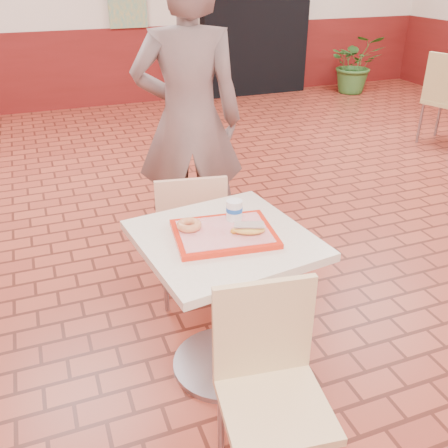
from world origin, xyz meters
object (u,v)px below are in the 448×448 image
object	(u,v)px
potted_plant	(356,64)
customer	(189,122)
chair_main_front	(270,380)
main_table	(224,283)
chair_main_back	(190,232)
long_john_donut	(248,229)
ring_donut	(189,225)
paper_cup	(234,210)
serving_tray	(224,234)
chair_second_left	(448,95)

from	to	relation	value
potted_plant	customer	bearing A→B (deg)	-135.81
chair_main_front	main_table	bearing A→B (deg)	93.89
chair_main_back	long_john_donut	world-z (taller)	chair_main_back
main_table	ring_donut	bearing A→B (deg)	151.15
customer	long_john_donut	world-z (taller)	customer
chair_main_front	paper_cup	bearing A→B (deg)	87.46
serving_tray	ring_donut	xyz separation A→B (m)	(-0.13, 0.07, 0.03)
serving_tray	customer	bearing A→B (deg)	80.10
ring_donut	long_john_donut	distance (m)	0.26
chair_main_back	long_john_donut	bearing A→B (deg)	105.53
main_table	customer	bearing A→B (deg)	80.10
main_table	chair_main_back	distance (m)	0.60
chair_main_front	chair_second_left	world-z (taller)	chair_second_left
chair_main_front	chair_second_left	size ratio (longest dim) A/B	0.85
main_table	chair_second_left	world-z (taller)	chair_second_left
serving_tray	chair_second_left	bearing A→B (deg)	34.23
main_table	chair_main_front	distance (m)	0.58
ring_donut	paper_cup	world-z (taller)	paper_cup
paper_cup	potted_plant	xyz separation A→B (m)	(3.83, 4.64, -0.39)
customer	chair_second_left	xyz separation A→B (m)	(3.21, 1.20, -0.38)
chair_main_back	long_john_donut	distance (m)	0.74
chair_main_back	chair_second_left	size ratio (longest dim) A/B	0.84
chair_main_back	ring_donut	world-z (taller)	chair_main_back
customer	ring_donut	bearing A→B (deg)	87.04
long_john_donut	potted_plant	size ratio (longest dim) A/B	0.19
chair_main_front	ring_donut	world-z (taller)	chair_main_front
chair_main_back	chair_second_left	world-z (taller)	chair_second_left
ring_donut	long_john_donut	xyz separation A→B (m)	(0.22, -0.13, 0.00)
ring_donut	potted_plant	distance (m)	6.17
main_table	customer	size ratio (longest dim) A/B	0.40
chair_main_back	chair_second_left	distance (m)	3.79
serving_tray	long_john_donut	world-z (taller)	long_john_donut
chair_main_front	long_john_donut	xyz separation A→B (m)	(0.13, 0.52, 0.33)
chair_main_back	potted_plant	bearing A→B (deg)	-123.21
chair_main_front	customer	xyz separation A→B (m)	(0.24, 1.70, 0.47)
potted_plant	long_john_donut	bearing A→B (deg)	-128.59
customer	ring_donut	xyz separation A→B (m)	(-0.33, -1.05, -0.14)
main_table	serving_tray	xyz separation A→B (m)	(0.00, -0.00, 0.26)
long_john_donut	potted_plant	xyz separation A→B (m)	(3.82, 4.78, -0.37)
main_table	chair_main_front	size ratio (longest dim) A/B	0.91
long_john_donut	paper_cup	xyz separation A→B (m)	(-0.01, 0.14, 0.03)
paper_cup	main_table	bearing A→B (deg)	-133.73
paper_cup	chair_main_front	bearing A→B (deg)	-100.50
chair_main_front	chair_main_back	xyz separation A→B (m)	(0.07, 1.17, -0.00)
serving_tray	main_table	bearing A→B (deg)	172.87
customer	paper_cup	distance (m)	1.05
main_table	potted_plant	bearing A→B (deg)	50.43
potted_plant	paper_cup	bearing A→B (deg)	-129.49
main_table	long_john_donut	world-z (taller)	long_john_donut
ring_donut	paper_cup	size ratio (longest dim) A/B	1.18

